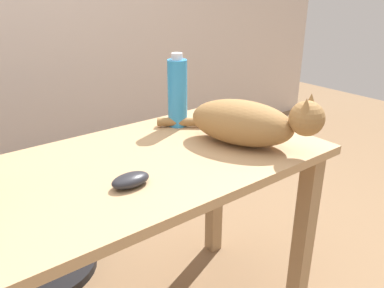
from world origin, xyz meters
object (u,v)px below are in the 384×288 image
(computer_mouse, at_px, (131,180))
(water_bottle, at_px, (177,92))
(cat, at_px, (248,122))
(office_chair, at_px, (19,200))

(computer_mouse, bearing_deg, water_bottle, 39.10)
(cat, xyz_separation_m, water_bottle, (-0.07, 0.30, 0.05))
(computer_mouse, height_order, water_bottle, water_bottle)
(office_chair, xyz_separation_m, water_bottle, (0.53, -0.43, 0.48))
(cat, height_order, computer_mouse, cat)
(office_chair, bearing_deg, cat, -50.73)
(office_chair, distance_m, water_bottle, 0.83)
(cat, bearing_deg, water_bottle, 103.27)
(computer_mouse, relative_size, water_bottle, 0.40)
(cat, xyz_separation_m, computer_mouse, (-0.46, -0.01, -0.06))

